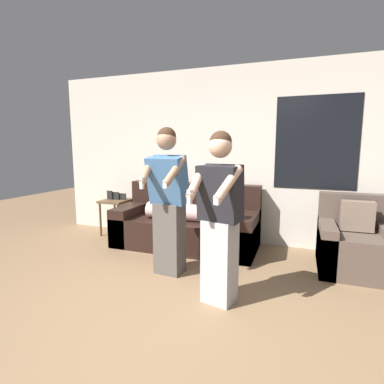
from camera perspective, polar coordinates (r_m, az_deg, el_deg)
ground_plane at (r=2.60m, az=-6.78°, el=-26.37°), size 14.00×14.00×0.00m
wall_back at (r=4.72m, az=8.26°, el=6.79°), size 6.19×0.07×2.70m
couch at (r=4.57m, az=-1.02°, el=-6.30°), size 2.11×0.93×0.93m
armchair at (r=4.17m, az=28.66°, el=-8.82°), size 0.83×0.88×0.90m
side_table at (r=5.31m, az=-14.26°, el=-2.34°), size 0.44×0.50×0.75m
person_left at (r=3.46m, az=-4.56°, el=-1.73°), size 0.49×0.53×1.71m
person_right at (r=2.81m, az=5.27°, el=-4.89°), size 0.47×0.53×1.63m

